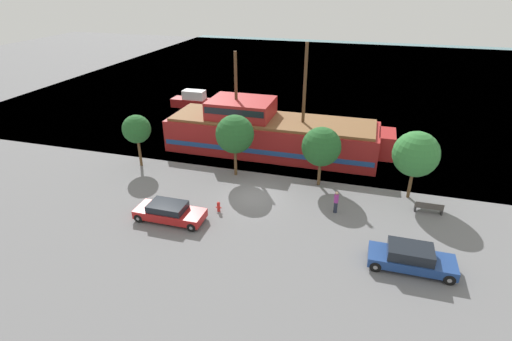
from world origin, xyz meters
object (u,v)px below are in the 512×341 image
pedestrian_walking_near (336,202)px  bench_promenade_east (429,208)px  pirate_ship (270,133)px  moored_boat_dockside (221,117)px  parked_car_curb_mid (411,258)px  fire_hydrant (219,206)px  parked_car_curb_front (169,212)px  moored_boat_outer (197,101)px

pedestrian_walking_near → bench_promenade_east: bearing=15.4°
pirate_ship → moored_boat_dockside: bearing=139.4°
parked_car_curb_mid → fire_hydrant: (-12.85, 2.71, -0.30)m
parked_car_curb_front → bench_promenade_east: parked_car_curb_front is taller
moored_boat_outer → pedestrian_walking_near: bearing=-46.2°
parked_car_curb_mid → pedestrian_walking_near: pedestrian_walking_near is taller
moored_boat_dockside → moored_boat_outer: size_ratio=0.84×
moored_boat_outer → bench_promenade_east: 32.13m
moored_boat_dockside → pedestrian_walking_near: bearing=-47.0°
moored_boat_dockside → fire_hydrant: (6.56, -17.87, -0.37)m
pirate_ship → parked_car_curb_front: 14.13m
moored_boat_outer → bench_promenade_east: size_ratio=3.67×
moored_boat_outer → fire_hydrant: size_ratio=9.07×
pirate_ship → fire_hydrant: pirate_ship is taller
pirate_ship → parked_car_curb_front: (-3.60, -13.60, -1.24)m
moored_boat_outer → parked_car_curb_mid: 35.30m
pirate_ship → moored_boat_dockside: 9.72m
parked_car_curb_front → pedestrian_walking_near: bearing=21.1°
pirate_ship → parked_car_curb_mid: (12.08, -14.30, -1.17)m
parked_car_curb_front → pedestrian_walking_near: size_ratio=2.87×
pedestrian_walking_near → moored_boat_dockside: bearing=133.0°
pirate_ship → bench_promenade_east: 15.74m
moored_boat_dockside → moored_boat_outer: (-5.04, 4.87, 0.03)m
fire_hydrant → bench_promenade_east: (14.46, 3.96, 0.03)m
moored_boat_dockside → parked_car_curb_front: (3.74, -19.89, -0.13)m
parked_car_curb_front → fire_hydrant: size_ratio=6.31×
pirate_ship → moored_boat_outer: bearing=138.0°
pirate_ship → parked_car_curb_front: size_ratio=4.34×
pirate_ship → parked_car_curb_mid: bearing=-49.8°
fire_hydrant → bench_promenade_east: bench_promenade_east is taller
parked_car_curb_front → bench_promenade_east: 18.28m
fire_hydrant → parked_car_curb_mid: bearing=-11.9°
pirate_ship → pedestrian_walking_near: bearing=-52.2°
fire_hydrant → bench_promenade_east: size_ratio=0.40×
bench_promenade_east → fire_hydrant: bearing=-164.7°
bench_promenade_east → pedestrian_walking_near: size_ratio=1.12×
moored_boat_outer → parked_car_curb_front: moored_boat_outer is taller
pirate_ship → parked_car_curb_mid: pirate_ship is taller
parked_car_curb_mid → pedestrian_walking_near: 6.85m
moored_boat_dockside → parked_car_curb_mid: size_ratio=1.21×
moored_boat_dockside → pedestrian_walking_near: 21.45m
bench_promenade_east → pedestrian_walking_near: bearing=-164.6°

